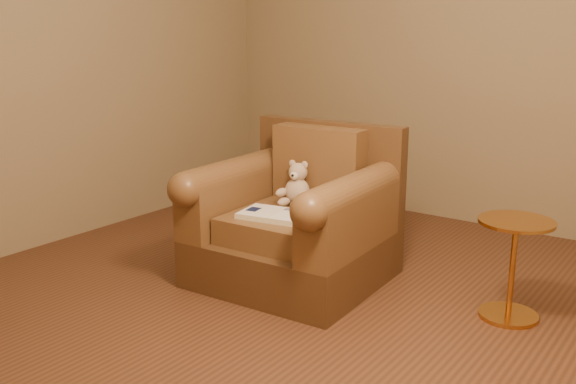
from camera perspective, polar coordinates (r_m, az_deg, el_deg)
The scene contains 5 objects.
floor at distance 3.61m, azimuth 1.18°, elevation -9.61°, with size 4.00×4.00×0.00m, color #56311D.
armchair at distance 3.82m, azimuth 0.81°, elevation -2.66°, with size 1.05×1.00×0.91m.
teddy_bear at distance 3.87m, azimuth 0.74°, elevation 0.39°, with size 0.20×0.22×0.27m.
guidebook at distance 3.61m, azimuth -1.02°, elevation -2.06°, with size 0.44×0.31×0.03m.
side_table at distance 3.50m, azimuth 19.34°, elevation -6.21°, with size 0.38×0.38×0.53m.
Camera 1 is at (1.87, -2.72, 1.47)m, focal length 40.00 mm.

